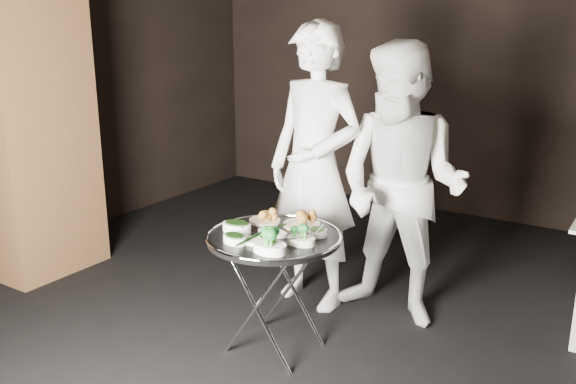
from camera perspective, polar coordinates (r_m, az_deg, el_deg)
The scene contains 17 objects.
floor at distance 3.56m, azimuth -0.53°, elevation -17.33°, with size 6.00×7.00×0.05m, color black.
wall_back at distance 6.24m, azimuth 17.85°, elevation 11.23°, with size 6.00×0.05×3.00m, color black.
column_left at distance 5.07m, azimuth -24.06°, elevation 9.73°, with size 0.80×0.80×3.00m, color brown.
tray_stand at distance 3.63m, azimuth -1.30°, elevation -8.98°, with size 0.48×0.41×0.71m.
serving_tray at distance 3.51m, azimuth -1.33°, elevation -4.24°, with size 0.79×0.79×0.04m.
potato_plate_a at distance 3.72m, azimuth -2.20°, elevation -2.39°, with size 0.19×0.19×0.07m.
potato_plate_b at distance 3.65m, azimuth 1.30°, elevation -2.69°, with size 0.22×0.22×0.08m.
greens_bowl at distance 3.49m, azimuth 2.78°, elevation -3.69°, with size 0.11×0.11×0.06m.
asparagus_plate_a at distance 3.51m, azimuth -1.45°, elevation -3.74°, with size 0.19×0.11×0.04m.
asparagus_plate_b at distance 3.40m, azimuth -3.47°, elevation -4.45°, with size 0.20×0.12×0.04m.
spinach_bowl_a at distance 3.57m, azimuth -4.82°, elevation -3.15°, with size 0.19×0.13×0.08m.
spinach_bowl_b at distance 3.39m, azimuth -5.02°, elevation -4.29°, with size 0.18×0.14×0.06m.
broccoli_bowl_a at distance 3.36m, azimuth 1.23°, elevation -4.44°, with size 0.18×0.14×0.07m.
broccoli_bowl_b at distance 3.25m, azimuth -1.73°, elevation -5.01°, with size 0.22×0.17×0.08m.
serving_utensils at distance 3.54m, azimuth -0.49°, elevation -3.11°, with size 0.57×0.42×0.01m.
waiter_left at distance 4.09m, azimuth 2.53°, elevation 2.27°, with size 0.70×0.46×1.93m, color white.
waiter_right at distance 3.91m, azimuth 10.55°, elevation 0.51°, with size 0.88×0.69×1.81m, color white.
Camera 1 is at (1.64, -2.49, 1.92)m, focal length 38.00 mm.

